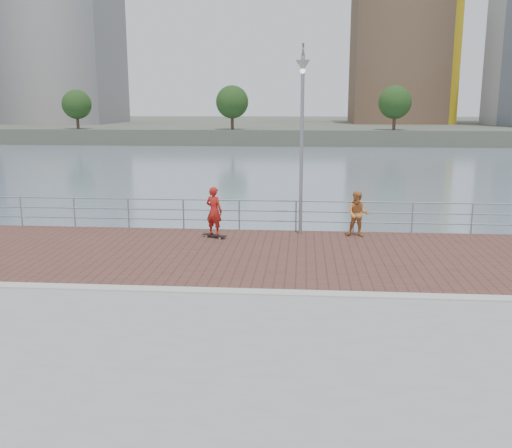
# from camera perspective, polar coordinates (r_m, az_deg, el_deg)

# --- Properties ---
(water) EXTENTS (400.00, 400.00, 0.00)m
(water) POSITION_cam_1_polar(r_m,az_deg,el_deg) (14.72, -0.67, -14.32)
(water) COLOR slate
(water) RESTS_ON ground
(brick_lane) EXTENTS (40.00, 6.80, 0.02)m
(brick_lane) POSITION_cam_1_polar(r_m,az_deg,el_deg) (17.38, 0.44, -3.07)
(brick_lane) COLOR brown
(brick_lane) RESTS_ON seawall
(curb) EXTENTS (40.00, 0.40, 0.06)m
(curb) POSITION_cam_1_polar(r_m,az_deg,el_deg) (13.94, -0.69, -6.82)
(curb) COLOR #B7B5AD
(curb) RESTS_ON seawall
(far_shore) EXTENTS (320.00, 95.00, 2.50)m
(far_shore) POSITION_cam_1_polar(r_m,az_deg,el_deg) (135.74, 4.30, 9.71)
(far_shore) COLOR #4C5142
(far_shore) RESTS_ON ground
(guardrail) EXTENTS (39.06, 0.06, 1.13)m
(guardrail) POSITION_cam_1_polar(r_m,az_deg,el_deg) (20.54, 1.16, 1.22)
(guardrail) COLOR #8C9EA8
(guardrail) RESTS_ON brick_lane
(street_lamp) EXTENTS (0.45, 1.31, 6.17)m
(street_lamp) POSITION_cam_1_polar(r_m,az_deg,el_deg) (19.19, 4.64, 11.53)
(street_lamp) COLOR gray
(street_lamp) RESTS_ON brick_lane
(skateboard) EXTENTS (0.88, 0.56, 0.10)m
(skateboard) POSITION_cam_1_polar(r_m,az_deg,el_deg) (19.54, -4.18, -1.14)
(skateboard) COLOR black
(skateboard) RESTS_ON brick_lane
(skateboarder) EXTENTS (0.72, 0.62, 1.68)m
(skateboarder) POSITION_cam_1_polar(r_m,az_deg,el_deg) (19.37, -4.22, 1.29)
(skateboarder) COLOR #AE1E17
(skateboarder) RESTS_ON skateboard
(bystander) EXTENTS (0.86, 0.72, 1.58)m
(bystander) POSITION_cam_1_polar(r_m,az_deg,el_deg) (19.82, 10.14, 0.99)
(bystander) COLOR #C67A3A
(bystander) RESTS_ON brick_lane
(skyline) EXTENTS (233.00, 41.00, 61.04)m
(skyline) POSITION_cam_1_polar(r_m,az_deg,el_deg) (121.73, 18.37, 20.24)
(skyline) COLOR #ADA38E
(skyline) RESTS_ON far_shore
(shoreline_trees) EXTENTS (144.94, 5.11, 6.82)m
(shoreline_trees) POSITION_cam_1_polar(r_m,az_deg,el_deg) (90.34, 8.85, 11.85)
(shoreline_trees) COLOR #473323
(shoreline_trees) RESTS_ON far_shore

